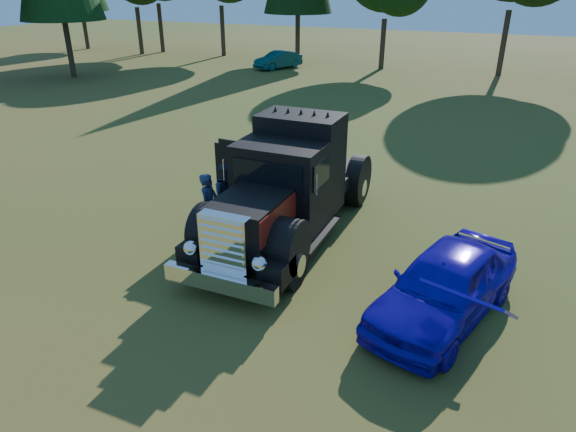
% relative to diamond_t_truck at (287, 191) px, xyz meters
% --- Properties ---
extents(ground, '(120.00, 120.00, 0.00)m').
position_rel_diamond_t_truck_xyz_m(ground, '(-0.43, -2.37, -1.28)').
color(ground, '#294D16').
rests_on(ground, ground).
extents(diamond_t_truck, '(3.38, 7.16, 3.00)m').
position_rel_diamond_t_truck_xyz_m(diamond_t_truck, '(0.00, 0.00, 0.00)').
color(diamond_t_truck, black).
rests_on(diamond_t_truck, ground).
extents(hotrod_coupe, '(2.81, 4.49, 1.89)m').
position_rel_diamond_t_truck_xyz_m(hotrod_coupe, '(4.15, -1.91, -0.56)').
color(hotrod_coupe, '#0728A4').
rests_on(hotrod_coupe, ground).
extents(spectator_near, '(0.48, 0.68, 1.75)m').
position_rel_diamond_t_truck_xyz_m(spectator_near, '(-1.74, -0.82, -0.41)').
color(spectator_near, '#1B1F40').
rests_on(spectator_near, ground).
extents(spectator_far, '(1.09, 1.11, 1.81)m').
position_rel_diamond_t_truck_xyz_m(spectator_far, '(-1.59, -0.12, -0.38)').
color(spectator_far, '#21254E').
rests_on(spectator_far, ground).
extents(distant_teal_car, '(2.74, 3.90, 1.22)m').
position_rel_diamond_t_truck_xyz_m(distant_teal_car, '(-11.34, 24.26, -0.67)').
color(distant_teal_car, '#092D3A').
rests_on(distant_teal_car, ground).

